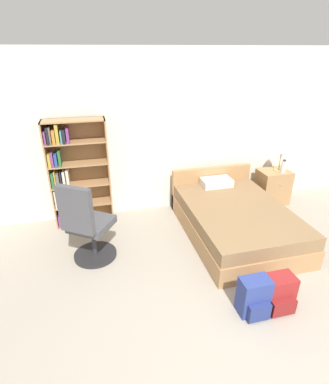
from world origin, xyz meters
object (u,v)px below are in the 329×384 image
object	(u,v)px
backpack_blue	(254,297)
water_bottle	(284,167)
nightstand	(272,187)
backpack_red	(277,293)
table_lamp	(282,149)
bookshelf	(73,177)
office_chair	(87,227)
bed	(234,218)

from	to	relation	value
backpack_blue	water_bottle	bearing A→B (deg)	51.61
nightstand	backpack_red	size ratio (longest dim) A/B	1.58
table_lamp	backpack_blue	size ratio (longest dim) A/B	1.20
bookshelf	office_chair	size ratio (longest dim) A/B	1.44
bookshelf	bed	world-z (taller)	bookshelf
backpack_red	backpack_blue	xyz separation A→B (m)	(-0.28, -0.01, 0.02)
nightstand	water_bottle	world-z (taller)	water_bottle
water_bottle	bookshelf	bearing A→B (deg)	176.33
bookshelf	nightstand	world-z (taller)	bookshelf
office_chair	water_bottle	size ratio (longest dim) A/B	4.94
office_chair	bookshelf	bearing A→B (deg)	99.06
bed	backpack_blue	distance (m)	1.56
table_lamp	bed	bearing A→B (deg)	-147.84
bookshelf	backpack_red	world-z (taller)	bookshelf
table_lamp	backpack_red	world-z (taller)	table_lamp
bed	backpack_red	bearing A→B (deg)	-97.76
table_lamp	backpack_red	xyz separation A→B (m)	(-1.38, -2.21, -0.83)
bookshelf	nightstand	size ratio (longest dim) A/B	2.71
bookshelf	table_lamp	xyz separation A→B (m)	(3.47, -0.13, 0.22)
bookshelf	bed	xyz separation A→B (m)	(2.29, -0.88, -0.55)
bookshelf	bed	bearing A→B (deg)	-20.92
bed	table_lamp	distance (m)	1.59
office_chair	nightstand	xyz separation A→B (m)	(3.25, 0.92, -0.21)
table_lamp	backpack_red	distance (m)	2.74
bed	water_bottle	size ratio (longest dim) A/B	8.79
bookshelf	nightstand	distance (m)	3.45
table_lamp	backpack_blue	bearing A→B (deg)	-126.86
backpack_blue	bed	bearing A→B (deg)	71.87
backpack_blue	bookshelf	bearing A→B (deg)	127.49
office_chair	water_bottle	world-z (taller)	office_chair
bookshelf	backpack_red	xyz separation A→B (m)	(2.09, -2.34, -0.61)
water_bottle	backpack_red	distance (m)	2.60
office_chair	backpack_red	distance (m)	2.35
backpack_red	backpack_blue	size ratio (longest dim) A/B	0.91
bookshelf	table_lamp	distance (m)	3.48
bed	office_chair	size ratio (longest dim) A/B	1.78
water_bottle	backpack_blue	world-z (taller)	water_bottle
bed	office_chair	world-z (taller)	office_chair
bed	water_bottle	distance (m)	1.45
nightstand	table_lamp	bearing A→B (deg)	-11.74
nightstand	bookshelf	bearing A→B (deg)	177.97
water_bottle	backpack_red	bearing A→B (deg)	-123.52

